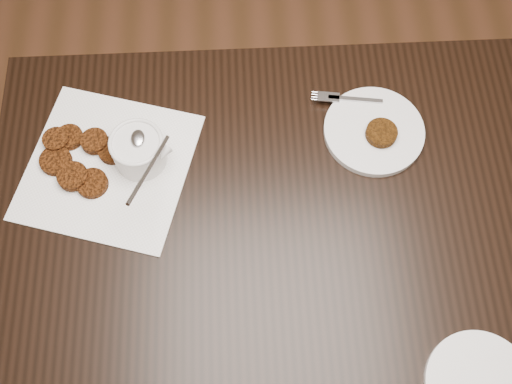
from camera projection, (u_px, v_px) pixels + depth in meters
floor at (278, 319)px, 1.84m from camera, size 4.00×4.00×0.00m
table at (304, 276)px, 1.50m from camera, size 1.28×0.82×0.75m
napkin at (108, 167)px, 1.21m from camera, size 0.39×0.39×0.00m
sauce_ramekin at (135, 142)px, 1.15m from camera, size 0.14×0.14×0.14m
patty_cluster at (78, 156)px, 1.20m from camera, size 0.22×0.22×0.02m
plate_with_patty at (375, 129)px, 1.23m from camera, size 0.23×0.23×0.03m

